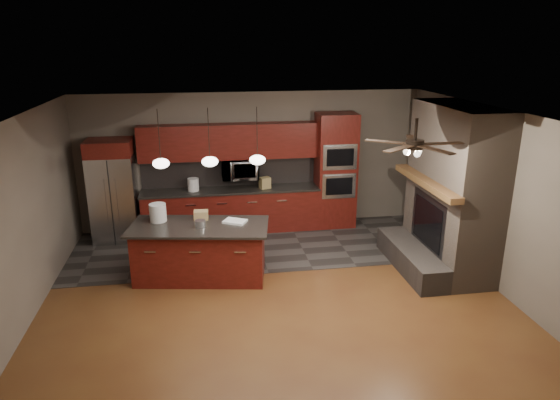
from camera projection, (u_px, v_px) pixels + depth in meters
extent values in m
plane|color=brown|center=(274.00, 290.00, 7.90)|extent=(7.00, 7.00, 0.00)
cube|color=white|center=(273.00, 113.00, 7.03)|extent=(7.00, 6.00, 0.02)
cube|color=#6D6257|center=(252.00, 161.00, 10.28)|extent=(7.00, 0.02, 2.80)
cube|color=#6D6257|center=(489.00, 196.00, 8.00)|extent=(0.02, 6.00, 2.80)
cube|color=#6D6257|center=(25.00, 219.00, 6.94)|extent=(0.02, 6.00, 2.80)
cube|color=#383432|center=(260.00, 246.00, 9.59)|extent=(7.00, 2.40, 0.01)
cube|color=brown|center=(454.00, 190.00, 8.31)|extent=(0.80, 2.00, 2.80)
cube|color=#3E3733|center=(411.00, 258.00, 8.58)|extent=(0.50, 2.00, 0.40)
cube|color=#2D2D30|center=(429.00, 223.00, 8.43)|extent=(0.05, 1.20, 0.95)
cube|color=black|center=(428.00, 223.00, 8.43)|extent=(0.02, 1.00, 0.75)
cube|color=brown|center=(426.00, 182.00, 8.19)|extent=(0.22, 2.10, 0.10)
cube|color=maroon|center=(231.00, 211.00, 10.23)|extent=(3.55, 0.60, 0.86)
cube|color=black|center=(231.00, 190.00, 10.09)|extent=(3.59, 0.64, 0.04)
cube|color=black|center=(229.00, 171.00, 10.25)|extent=(3.55, 0.03, 0.60)
cube|color=maroon|center=(229.00, 142.00, 9.91)|extent=(3.55, 0.35, 0.70)
cube|color=maroon|center=(335.00, 171.00, 10.32)|extent=(0.80, 0.60, 2.38)
cube|color=silver|center=(339.00, 186.00, 10.11)|extent=(0.70, 0.03, 0.52)
cube|color=black|center=(339.00, 186.00, 10.09)|extent=(0.55, 0.02, 0.35)
cube|color=silver|center=(340.00, 157.00, 9.93)|extent=(0.70, 0.03, 0.52)
cube|color=black|center=(340.00, 157.00, 9.91)|extent=(0.55, 0.02, 0.35)
imported|color=silver|center=(240.00, 169.00, 10.04)|extent=(0.73, 0.41, 0.50)
cube|color=silver|center=(114.00, 198.00, 9.68)|extent=(0.85, 0.72, 1.69)
cube|color=#2D2D30|center=(111.00, 204.00, 9.34)|extent=(0.02, 0.02, 1.67)
cube|color=silver|center=(105.00, 202.00, 9.30)|extent=(0.03, 0.03, 0.85)
cube|color=silver|center=(116.00, 201.00, 9.33)|extent=(0.03, 0.03, 0.85)
cube|color=maroon|center=(109.00, 148.00, 9.37)|extent=(0.85, 0.72, 0.30)
cube|color=maroon|center=(200.00, 253.00, 8.20)|extent=(2.20, 1.20, 0.88)
cube|color=black|center=(199.00, 227.00, 8.06)|extent=(2.37, 1.37, 0.04)
cylinder|color=silver|center=(158.00, 213.00, 8.21)|extent=(0.31, 0.31, 0.30)
cylinder|color=silver|center=(200.00, 224.00, 7.98)|extent=(0.21, 0.21, 0.11)
cube|color=white|center=(235.00, 221.00, 8.19)|extent=(0.43, 0.39, 0.04)
cube|color=#A48655|center=(201.00, 215.00, 8.31)|extent=(0.24, 0.18, 0.15)
cylinder|color=white|center=(193.00, 185.00, 9.93)|extent=(0.26, 0.26, 0.26)
cube|color=tan|center=(265.00, 183.00, 10.11)|extent=(0.24, 0.22, 0.23)
cylinder|color=black|center=(159.00, 135.00, 7.56)|extent=(0.01, 0.01, 0.78)
ellipsoid|color=white|center=(161.00, 163.00, 7.70)|extent=(0.26, 0.26, 0.16)
cylinder|color=black|center=(209.00, 133.00, 7.68)|extent=(0.01, 0.01, 0.78)
ellipsoid|color=white|center=(210.00, 162.00, 7.81)|extent=(0.26, 0.26, 0.16)
cylinder|color=black|center=(257.00, 132.00, 7.79)|extent=(0.01, 0.01, 0.78)
ellipsoid|color=white|center=(257.00, 160.00, 7.93)|extent=(0.26, 0.26, 0.16)
cylinder|color=black|center=(416.00, 129.00, 6.60)|extent=(0.04, 0.04, 0.30)
cylinder|color=black|center=(415.00, 144.00, 6.66)|extent=(0.24, 0.24, 0.12)
cube|color=#332014|center=(441.00, 143.00, 6.72)|extent=(0.60, 0.12, 0.01)
cube|color=#332014|center=(412.00, 139.00, 7.02)|extent=(0.30, 0.61, 0.01)
cube|color=#332014|center=(387.00, 142.00, 6.83)|extent=(0.56, 0.45, 0.01)
cube|color=#332014|center=(399.00, 149.00, 6.41)|extent=(0.56, 0.45, 0.01)
cube|color=#332014|center=(435.00, 150.00, 6.34)|extent=(0.30, 0.61, 0.01)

